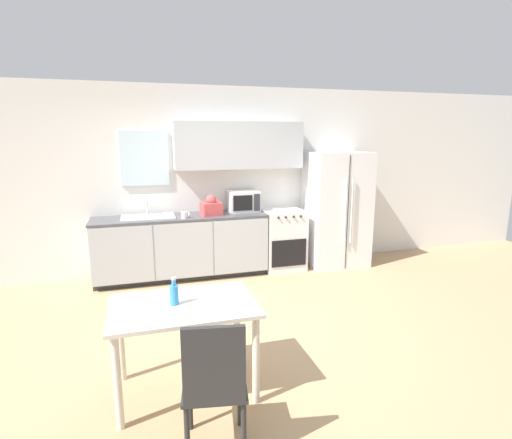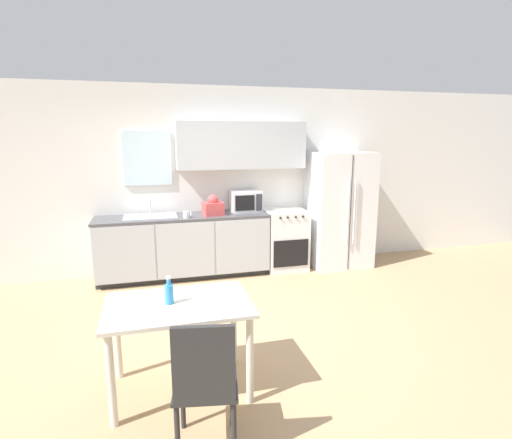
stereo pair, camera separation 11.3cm
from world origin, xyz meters
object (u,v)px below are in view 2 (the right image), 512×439
oven_range (284,239)px  drink_bottle (169,293)px  coffee_mug (187,215)px  dining_chair_near (205,380)px  microwave (246,201)px  dining_table (179,317)px  refrigerator (339,210)px

oven_range → drink_bottle: (-1.84, -2.64, 0.37)m
coffee_mug → drink_bottle: bearing=-98.5°
dining_chair_near → drink_bottle: 0.82m
microwave → dining_table: microwave is taller
oven_range → dining_table: bearing=-123.8°
coffee_mug → dining_table: 2.52m
oven_range → refrigerator: bearing=-3.2°
oven_range → coffee_mug: 1.56m
refrigerator → dining_chair_near: refrigerator is taller
microwave → coffee_mug: bearing=-162.9°
oven_range → coffee_mug: coffee_mug is taller
refrigerator → dining_table: refrigerator is taller
refrigerator → dining_table: size_ratio=1.60×
microwave → dining_chair_near: 3.70m
coffee_mug → dining_chair_near: bearing=-93.6°
drink_bottle → oven_range: bearing=55.1°
oven_range → dining_chair_near: size_ratio=0.97×
microwave → oven_range: bearing=-10.2°
refrigerator → dining_chair_near: 4.21m
oven_range → refrigerator: refrigerator is taller
refrigerator → coffee_mug: (-2.35, -0.12, 0.06)m
oven_range → dining_chair_near: (-1.68, -3.39, 0.09)m
coffee_mug → dining_chair_near: size_ratio=0.12×
oven_range → dining_chair_near: dining_chair_near is taller
dining_table → drink_bottle: bearing=166.6°
refrigerator → microwave: 1.47m
dining_table → dining_chair_near: 0.75m
dining_table → dining_chair_near: (0.10, -0.73, -0.08)m
microwave → coffee_mug: 0.95m
microwave → coffee_mug: microwave is taller
oven_range → dining_chair_near: 3.78m
drink_bottle → dining_chair_near: bearing=-77.8°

